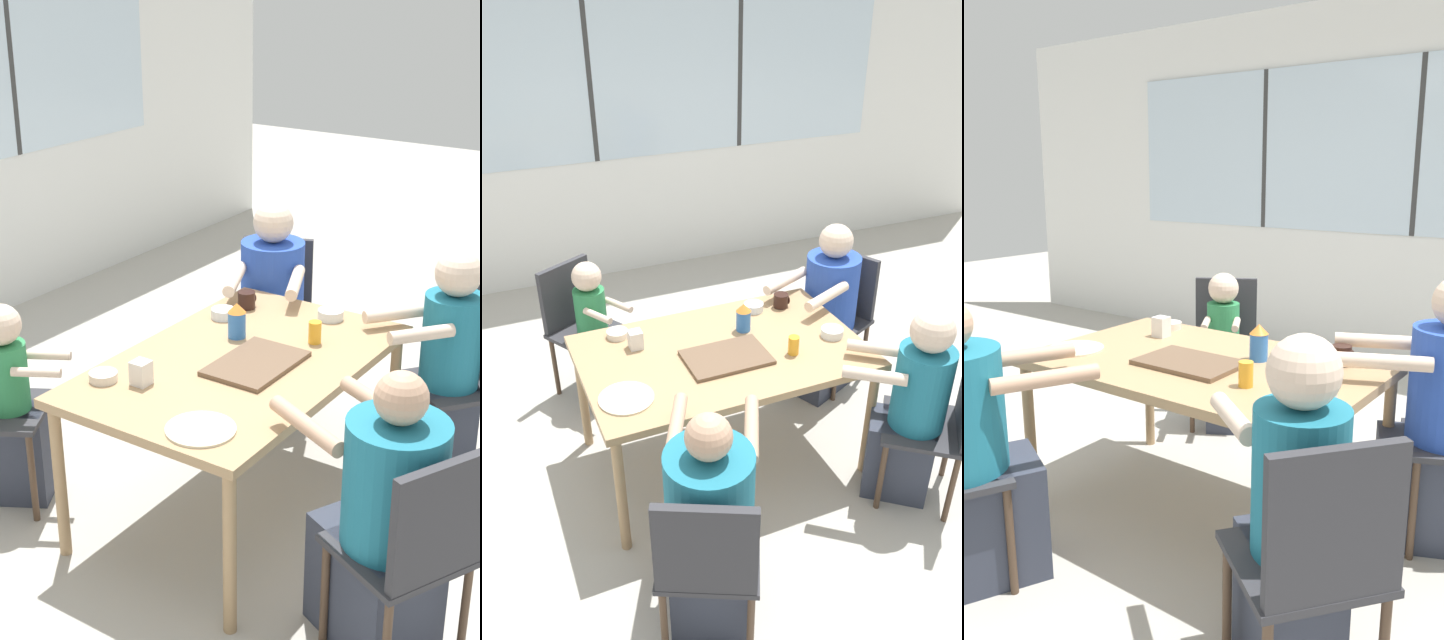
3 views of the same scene
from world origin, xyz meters
The scene contains 18 objects.
ground_plane centered at (0.00, 0.00, 0.00)m, with size 16.00×16.00×0.00m, color #B2ADA3.
dining_table centered at (0.00, 0.00, 0.67)m, with size 1.47×0.92×0.73m.
chair_for_woman_green_shirt centered at (-0.50, -1.03, 0.53)m, with size 0.53×0.53×0.88m.
chair_for_man_blue_shirt centered at (0.90, -0.71, 0.53)m, with size 0.56×0.56×0.88m.
chair_for_man_teal_shirt centered at (1.05, 0.47, 0.53)m, with size 0.53×0.53×0.88m.
person_woman_green_shirt centered at (-0.43, -0.88, 0.48)m, with size 0.58×0.71×1.09m.
person_man_blue_shirt centered at (0.77, -0.61, 0.51)m, with size 0.56×0.52×1.10m.
person_man_teal_shirt centered at (0.89, 0.40, 0.51)m, with size 0.68×0.54×1.13m.
person_toddler centered at (-0.49, 0.86, 0.46)m, with size 0.34×0.39×0.95m.
food_tray_dark centered at (-0.01, -0.09, 0.74)m, with size 0.42×0.29×0.02m.
coffee_mug centered at (0.50, 0.30, 0.77)m, with size 0.09×0.08×0.08m.
sippy_cup centered at (0.19, 0.14, 0.81)m, with size 0.08×0.08×0.16m.
juice_glass centered at (0.33, -0.18, 0.78)m, with size 0.06×0.06×0.10m.
milk_carton_small centered at (-0.41, 0.20, 0.78)m, with size 0.07×0.07×0.10m.
bowl_white_shallow centered at (0.60, -0.10, 0.75)m, with size 0.12×0.12×0.05m.
bowl_cereal centered at (-0.47, 0.34, 0.74)m, with size 0.11×0.11×0.04m.
bowl_fruit centered at (0.34, 0.32, 0.75)m, with size 0.11×0.11×0.05m.
plate_tortillas centered at (-0.57, -0.21, 0.73)m, with size 0.26×0.26×0.01m.
Camera 1 is at (-2.81, -1.88, 2.32)m, focal length 50.00 mm.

